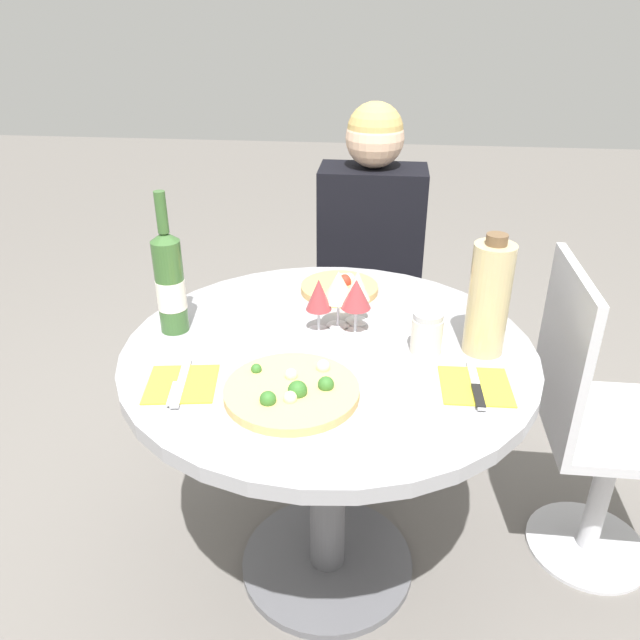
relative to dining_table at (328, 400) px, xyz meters
The scene contains 16 objects.
ground_plane 0.59m from the dining_table, ahead, with size 12.00×12.00×0.00m, color slate.
dining_table is the anchor object (origin of this frame).
chair_behind_diner 0.87m from the dining_table, 85.07° to the left, with size 0.40×0.40×0.91m.
seated_diner 0.72m from the dining_table, 84.09° to the left, with size 0.36×0.43×1.21m.
chair_empty_side 0.75m from the dining_table, 12.08° to the left, with size 0.40×0.40×0.91m.
pizza_large 0.28m from the dining_table, 104.65° to the right, with size 0.29×0.29×0.05m.
pizza_small_far 0.36m from the dining_table, 89.33° to the left, with size 0.22×0.22×0.05m.
wine_bottle 0.49m from the dining_table, behind, with size 0.07×0.07×0.36m.
tall_carafe 0.47m from the dining_table, ahead, with size 0.10×0.10×0.29m.
sugar_shaker 0.31m from the dining_table, ahead, with size 0.07×0.07×0.10m.
wine_glass_center 0.29m from the dining_table, 82.66° to the left, with size 0.08×0.08×0.15m.
wine_glass_back_right 0.30m from the dining_table, 66.41° to the left, with size 0.07×0.07×0.14m.
wine_glass_front_right 0.28m from the dining_table, 50.30° to the left, with size 0.07×0.07×0.15m.
wine_glass_front_left 0.27m from the dining_table, 114.54° to the left, with size 0.06×0.06×0.14m.
place_setting_left 0.40m from the dining_table, 145.76° to the right, with size 0.17×0.19×0.01m.
place_setting_right 0.40m from the dining_table, 23.54° to the right, with size 0.15×0.19×0.01m.
Camera 1 is at (0.12, -1.31, 1.51)m, focal length 35.00 mm.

